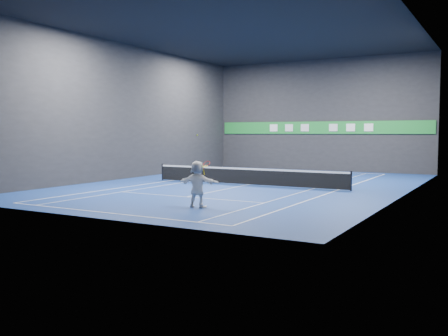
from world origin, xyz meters
The scene contains 20 objects.
ground centered at (0.00, 0.00, 0.00)m, with size 26.00×26.00×0.00m, color navy.
ceiling centered at (0.00, 0.00, 9.00)m, with size 26.00×26.00×0.00m, color black.
wall_back centered at (0.00, 13.00, 4.50)m, with size 18.00×0.10×9.00m, color #262629.
wall_front centered at (0.00, -13.00, 4.50)m, with size 18.00×0.10×9.00m, color #262629.
wall_left centered at (-9.00, 0.00, 4.50)m, with size 0.10×26.00×9.00m, color #262629.
wall_right centered at (9.00, 0.00, 4.50)m, with size 0.10×26.00×9.00m, color #262629.
baseline_near centered at (0.00, -11.89, 0.00)m, with size 10.98×0.08×0.01m, color white.
baseline_far centered at (0.00, 11.89, 0.00)m, with size 10.98×0.08×0.01m, color white.
sideline_doubles_left centered at (-5.49, 0.00, 0.00)m, with size 0.08×23.78×0.01m, color white.
sideline_doubles_right centered at (5.49, 0.00, 0.00)m, with size 0.08×23.78×0.01m, color white.
sideline_singles_left centered at (-4.11, 0.00, 0.00)m, with size 0.06×23.78×0.01m, color white.
sideline_singles_right centered at (4.11, 0.00, 0.00)m, with size 0.06×23.78×0.01m, color white.
service_line_near centered at (0.00, -6.40, 0.00)m, with size 8.23×0.06×0.01m, color white.
service_line_far centered at (0.00, 6.40, 0.00)m, with size 8.23×0.06×0.01m, color white.
center_service_line centered at (0.00, 0.00, 0.00)m, with size 0.06×12.80×0.01m, color white.
player centered at (2.24, -8.96, 0.97)m, with size 1.80×0.57×1.94m, color white.
tennis_ball centered at (2.14, -8.80, 2.99)m, with size 0.07×0.07×0.07m, color #BAEA27.
tennis_net centered at (0.00, 0.00, 0.54)m, with size 12.50×0.10×1.07m.
sponsor_banner centered at (0.00, 12.93, 3.50)m, with size 17.64×0.11×1.00m.
tennis_racket centered at (2.63, -8.91, 1.77)m, with size 0.48×0.34×0.62m.
Camera 1 is at (13.32, -26.27, 3.10)m, focal length 40.00 mm.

